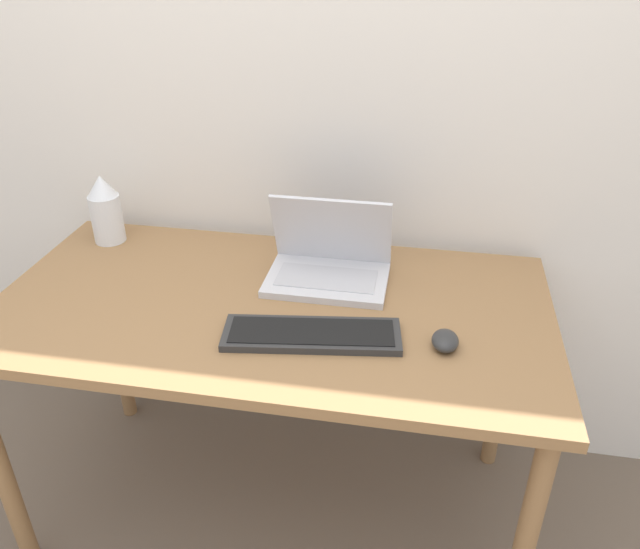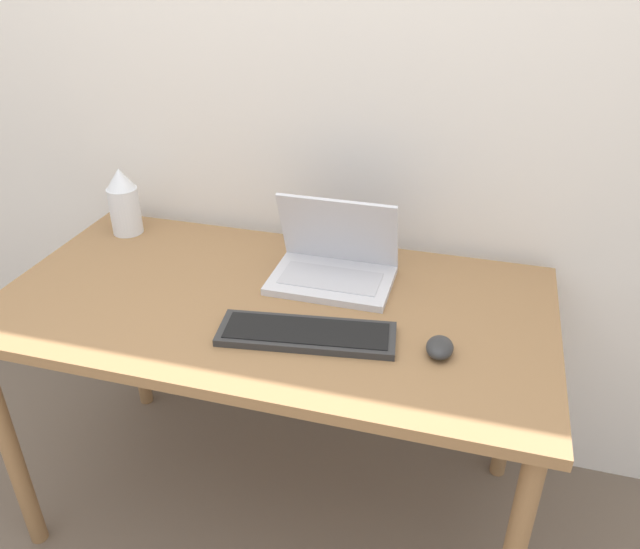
% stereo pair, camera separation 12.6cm
% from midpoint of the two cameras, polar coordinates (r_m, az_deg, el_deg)
% --- Properties ---
extents(wall_back, '(6.00, 0.05, 2.50)m').
position_cam_midpoint_polar(wall_back, '(1.86, 1.88, 17.32)').
color(wall_back, white).
rests_on(wall_back, ground_plane).
extents(desk, '(1.45, 0.76, 0.78)m').
position_cam_midpoint_polar(desk, '(1.69, -2.13, -4.86)').
color(desk, olive).
rests_on(desk, ground_plane).
extents(laptop, '(0.33, 0.23, 0.23)m').
position_cam_midpoint_polar(laptop, '(1.71, 3.40, 1.05)').
color(laptop, silver).
rests_on(laptop, desk).
extents(keyboard, '(0.44, 0.19, 0.02)m').
position_cam_midpoint_polar(keyboard, '(1.49, 1.20, -5.50)').
color(keyboard, '#2D2D2D').
rests_on(keyboard, desk).
extents(mouse, '(0.06, 0.08, 0.04)m').
position_cam_midpoint_polar(mouse, '(1.47, 13.34, -6.58)').
color(mouse, '#2D2D2D').
rests_on(mouse, desk).
extents(vase, '(0.09, 0.09, 0.21)m').
position_cam_midpoint_polar(vase, '(2.03, -15.83, 6.38)').
color(vase, white).
rests_on(vase, desk).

